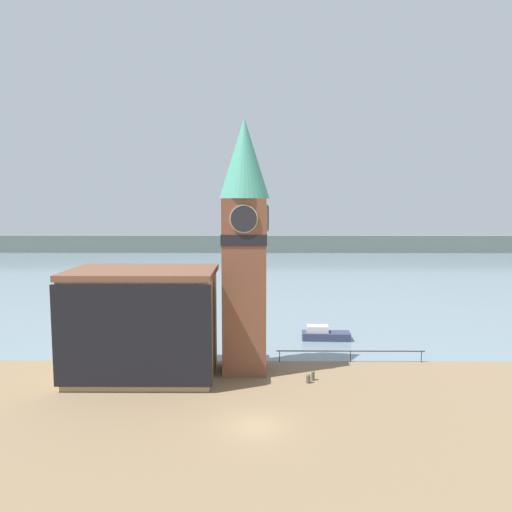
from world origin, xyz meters
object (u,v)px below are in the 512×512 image
at_px(boat_near, 324,334).
at_px(mooring_bollard_near, 308,378).
at_px(pier_building, 143,323).
at_px(clock_tower, 245,239).
at_px(mooring_bollard_far, 313,375).

relative_size(boat_near, mooring_bollard_near, 6.81).
xyz_separation_m(pier_building, mooring_bollard_near, (13.75, -1.48, -4.19)).
relative_size(pier_building, mooring_bollard_near, 15.99).
distance_m(boat_near, mooring_bollard_near, 13.29).
bearing_deg(clock_tower, pier_building, -170.23).
bearing_deg(mooring_bollard_far, pier_building, 176.54).
relative_size(boat_near, mooring_bollard_far, 6.41).
distance_m(boat_near, mooring_bollard_far, 12.59).
bearing_deg(boat_near, clock_tower, -126.99).
bearing_deg(mooring_bollard_near, pier_building, 173.85).
bearing_deg(clock_tower, mooring_bollard_far, -22.10).
bearing_deg(pier_building, boat_near, 34.45).
bearing_deg(pier_building, clock_tower, 9.77).
height_order(clock_tower, boat_near, clock_tower).
relative_size(pier_building, mooring_bollard_far, 15.06).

